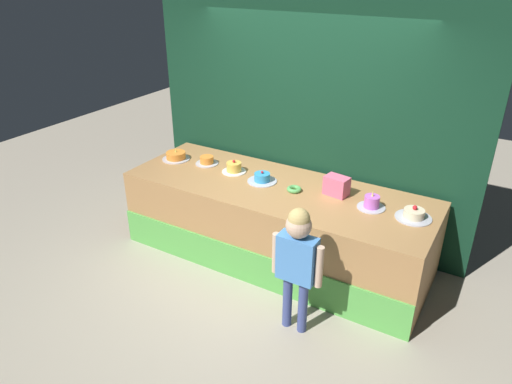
{
  "coord_description": "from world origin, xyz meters",
  "views": [
    {
      "loc": [
        2.05,
        -3.32,
        2.98
      ],
      "look_at": [
        -0.12,
        0.34,
        0.86
      ],
      "focal_mm": 32.91,
      "sensor_mm": 36.0,
      "label": 1
    }
  ],
  "objects_px": {
    "donut": "(294,189)",
    "cake_right": "(372,203)",
    "cake_center_left": "(234,168)",
    "cake_left": "(207,161)",
    "pink_box": "(337,186)",
    "cake_center_right": "(262,178)",
    "child_figure": "(297,254)",
    "cake_far_right": "(414,214)",
    "cake_far_left": "(176,156)"
  },
  "relations": [
    {
      "from": "cake_center_right",
      "to": "pink_box",
      "type": "bearing_deg",
      "value": 8.28
    },
    {
      "from": "cake_right",
      "to": "cake_center_left",
      "type": "bearing_deg",
      "value": 178.55
    },
    {
      "from": "donut",
      "to": "cake_center_right",
      "type": "height_order",
      "value": "cake_center_right"
    },
    {
      "from": "cake_center_right",
      "to": "cake_far_right",
      "type": "relative_size",
      "value": 0.95
    },
    {
      "from": "child_figure",
      "to": "cake_left",
      "type": "relative_size",
      "value": 4.6
    },
    {
      "from": "pink_box",
      "to": "cake_left",
      "type": "relative_size",
      "value": 0.9
    },
    {
      "from": "cake_center_right",
      "to": "cake_right",
      "type": "bearing_deg",
      "value": 0.96
    },
    {
      "from": "cake_left",
      "to": "cake_right",
      "type": "bearing_deg",
      "value": -2.13
    },
    {
      "from": "child_figure",
      "to": "cake_center_right",
      "type": "height_order",
      "value": "child_figure"
    },
    {
      "from": "pink_box",
      "to": "cake_center_right",
      "type": "relative_size",
      "value": 0.75
    },
    {
      "from": "pink_box",
      "to": "cake_center_left",
      "type": "distance_m",
      "value": 1.19
    },
    {
      "from": "donut",
      "to": "cake_center_right",
      "type": "distance_m",
      "value": 0.4
    },
    {
      "from": "cake_far_left",
      "to": "cake_center_right",
      "type": "relative_size",
      "value": 1.03
    },
    {
      "from": "cake_far_left",
      "to": "cake_right",
      "type": "bearing_deg",
      "value": -0.02
    },
    {
      "from": "donut",
      "to": "cake_right",
      "type": "distance_m",
      "value": 0.79
    },
    {
      "from": "cake_left",
      "to": "cake_center_right",
      "type": "distance_m",
      "value": 0.8
    },
    {
      "from": "child_figure",
      "to": "cake_left",
      "type": "height_order",
      "value": "child_figure"
    },
    {
      "from": "cake_left",
      "to": "cake_right",
      "type": "height_order",
      "value": "cake_right"
    },
    {
      "from": "cake_left",
      "to": "child_figure",
      "type": "bearing_deg",
      "value": -31.99
    },
    {
      "from": "cake_center_right",
      "to": "cake_right",
      "type": "xyz_separation_m",
      "value": [
        1.19,
        0.02,
        0.01
      ]
    },
    {
      "from": "cake_far_right",
      "to": "cake_center_left",
      "type": "bearing_deg",
      "value": 178.97
    },
    {
      "from": "donut",
      "to": "cake_far_left",
      "type": "bearing_deg",
      "value": 178.08
    },
    {
      "from": "cake_far_right",
      "to": "donut",
      "type": "bearing_deg",
      "value": -177.24
    },
    {
      "from": "pink_box",
      "to": "cake_left",
      "type": "bearing_deg",
      "value": -179.22
    },
    {
      "from": "child_figure",
      "to": "cake_right",
      "type": "relative_size",
      "value": 4.51
    },
    {
      "from": "cake_right",
      "to": "donut",
      "type": "bearing_deg",
      "value": -176.21
    },
    {
      "from": "cake_far_left",
      "to": "cake_left",
      "type": "bearing_deg",
      "value": 10.46
    },
    {
      "from": "cake_center_left",
      "to": "cake_center_right",
      "type": "relative_size",
      "value": 0.85
    },
    {
      "from": "cake_center_left",
      "to": "cake_far_right",
      "type": "xyz_separation_m",
      "value": [
        1.98,
        -0.04,
        -0.01
      ]
    },
    {
      "from": "cake_center_left",
      "to": "cake_right",
      "type": "distance_m",
      "value": 1.58
    },
    {
      "from": "cake_center_left",
      "to": "cake_right",
      "type": "bearing_deg",
      "value": -1.45
    },
    {
      "from": "cake_right",
      "to": "cake_far_right",
      "type": "height_order",
      "value": "cake_right"
    },
    {
      "from": "pink_box",
      "to": "cake_right",
      "type": "bearing_deg",
      "value": -13.54
    },
    {
      "from": "cake_center_right",
      "to": "donut",
      "type": "bearing_deg",
      "value": -4.7
    },
    {
      "from": "child_figure",
      "to": "cake_left",
      "type": "distance_m",
      "value": 1.98
    },
    {
      "from": "cake_left",
      "to": "cake_far_right",
      "type": "bearing_deg",
      "value": -1.66
    },
    {
      "from": "donut",
      "to": "cake_right",
      "type": "bearing_deg",
      "value": 3.79
    },
    {
      "from": "cake_far_left",
      "to": "cake_far_right",
      "type": "distance_m",
      "value": 2.77
    },
    {
      "from": "cake_left",
      "to": "cake_far_right",
      "type": "height_order",
      "value": "cake_far_right"
    },
    {
      "from": "pink_box",
      "to": "cake_center_left",
      "type": "xyz_separation_m",
      "value": [
        -1.19,
        -0.06,
        -0.05
      ]
    },
    {
      "from": "donut",
      "to": "cake_left",
      "type": "bearing_deg",
      "value": 173.94
    },
    {
      "from": "pink_box",
      "to": "donut",
      "type": "distance_m",
      "value": 0.43
    },
    {
      "from": "pink_box",
      "to": "cake_far_right",
      "type": "distance_m",
      "value": 0.8
    },
    {
      "from": "pink_box",
      "to": "cake_far_right",
      "type": "relative_size",
      "value": 0.71
    },
    {
      "from": "child_figure",
      "to": "cake_far_right",
      "type": "bearing_deg",
      "value": 54.7
    },
    {
      "from": "child_figure",
      "to": "cake_far_left",
      "type": "height_order",
      "value": "child_figure"
    },
    {
      "from": "pink_box",
      "to": "donut",
      "type": "bearing_deg",
      "value": -159.53
    },
    {
      "from": "cake_center_left",
      "to": "cake_right",
      "type": "xyz_separation_m",
      "value": [
        1.58,
        -0.04,
        0.0
      ]
    },
    {
      "from": "child_figure",
      "to": "cake_center_left",
      "type": "height_order",
      "value": "child_figure"
    },
    {
      "from": "pink_box",
      "to": "cake_center_right",
      "type": "xyz_separation_m",
      "value": [
        -0.79,
        -0.12,
        -0.06
      ]
    }
  ]
}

